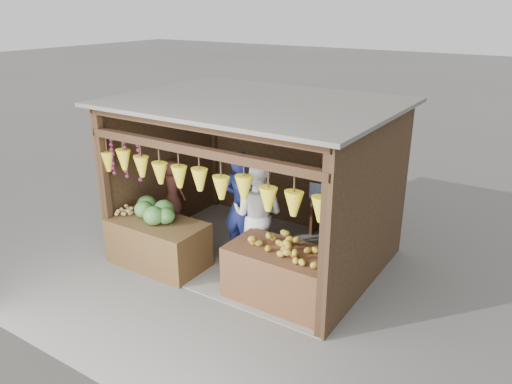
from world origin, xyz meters
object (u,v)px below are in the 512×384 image
vendor_seated (173,188)px  counter_left (158,243)px  counter_right (282,276)px  woman_standing (258,215)px  man_standing (242,206)px

vendor_seated → counter_left: bearing=129.2°
counter_right → woman_standing: size_ratio=0.89×
counter_left → vendor_seated: (-0.71, 1.19, 0.44)m
counter_left → counter_right: bearing=4.4°
woman_standing → counter_right: bearing=131.5°
man_standing → vendor_seated: 1.75m
man_standing → counter_left: bearing=40.5°
counter_left → man_standing: 1.49m
counter_right → woman_standing: 1.22m
man_standing → woman_standing: (0.36, -0.08, -0.04)m
counter_left → woman_standing: bearing=32.3°
counter_right → vendor_seated: vendor_seated is taller
man_standing → woman_standing: bearing=165.5°
vendor_seated → man_standing: bearing=-179.7°
counter_left → counter_right: size_ratio=1.01×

